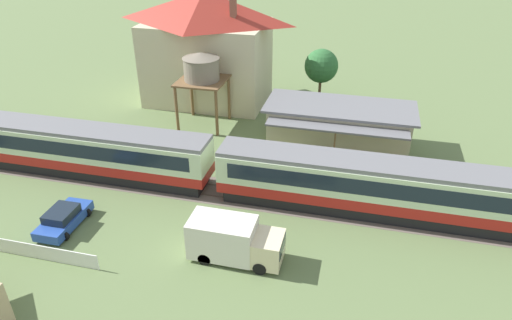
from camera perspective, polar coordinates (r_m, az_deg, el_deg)
ground_plane at (r=33.54m, az=16.16°, el=-5.90°), size 600.00×600.00×0.00m
passenger_train at (r=33.06m, az=-4.71°, el=-0.68°), size 89.35×2.95×4.00m
railway_track at (r=33.55m, az=0.03°, el=-4.54°), size 141.12×3.60×0.04m
station_building at (r=40.65m, az=10.29°, el=4.34°), size 12.85×6.91×3.65m
station_house_red_roof at (r=48.84m, az=-6.18°, el=13.92°), size 13.25×8.64×11.39m
water_tower at (r=42.75m, az=-6.83°, el=11.20°), size 4.38×4.38×7.11m
parked_car_blue at (r=32.82m, az=-22.93°, el=-6.74°), size 2.35×4.23×1.37m
delivery_truck_cream at (r=27.47m, az=-2.89°, el=-9.96°), size 5.62×2.24×2.62m
yard_tree_0 at (r=49.69m, az=8.17°, el=11.55°), size 3.56×3.56×5.58m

